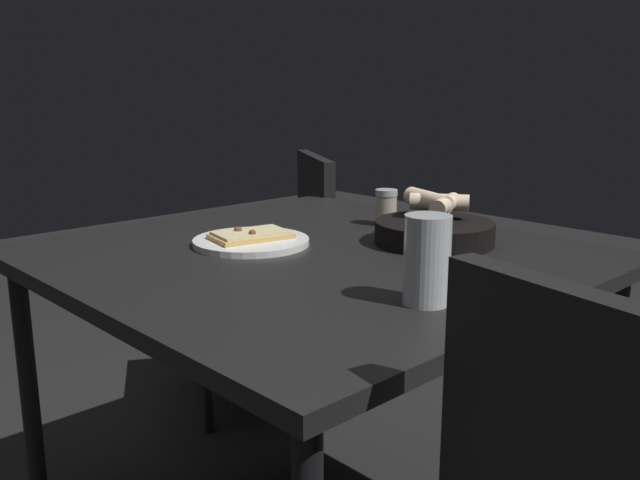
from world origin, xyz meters
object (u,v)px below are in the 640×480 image
(bread_basket, at_px, (434,228))
(chair_near, at_px, (281,262))
(pizza_plate, at_px, (251,240))
(dining_table, at_px, (312,280))
(beer_glass, at_px, (427,264))
(pepper_shaker, at_px, (386,209))

(bread_basket, distance_m, chair_near, 0.92)
(pizza_plate, relative_size, bread_basket, 0.97)
(dining_table, relative_size, chair_near, 1.23)
(dining_table, xyz_separation_m, beer_glass, (-0.38, 0.10, 0.13))
(bread_basket, relative_size, beer_glass, 1.81)
(bread_basket, relative_size, pepper_shaker, 2.93)
(pizza_plate, bearing_deg, beer_glass, 174.72)
(pizza_plate, bearing_deg, bread_basket, -131.33)
(dining_table, bearing_deg, chair_near, -35.75)
(beer_glass, bearing_deg, pepper_shaker, -43.04)
(pizza_plate, xyz_separation_m, beer_glass, (-0.51, 0.05, 0.06))
(bread_basket, bearing_deg, pepper_shaker, -19.72)
(dining_table, distance_m, pepper_shaker, 0.34)
(pizza_plate, height_order, bread_basket, bread_basket)
(beer_glass, distance_m, chair_near, 1.28)
(pizza_plate, height_order, beer_glass, beer_glass)
(pizza_plate, bearing_deg, chair_near, -44.67)
(pizza_plate, relative_size, chair_near, 0.29)
(dining_table, height_order, beer_glass, beer_glass)
(pizza_plate, distance_m, beer_glass, 0.52)
(pepper_shaker, bearing_deg, pizza_plate, 80.51)
(bread_basket, xyz_separation_m, beer_glass, (-0.25, 0.35, 0.03))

